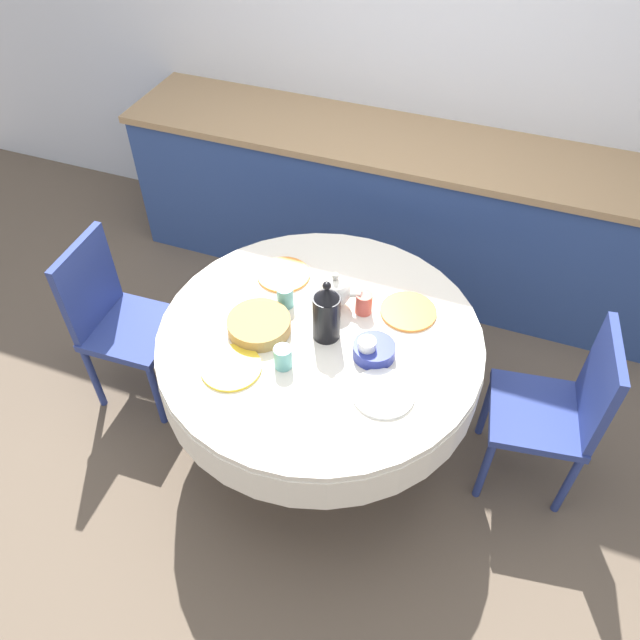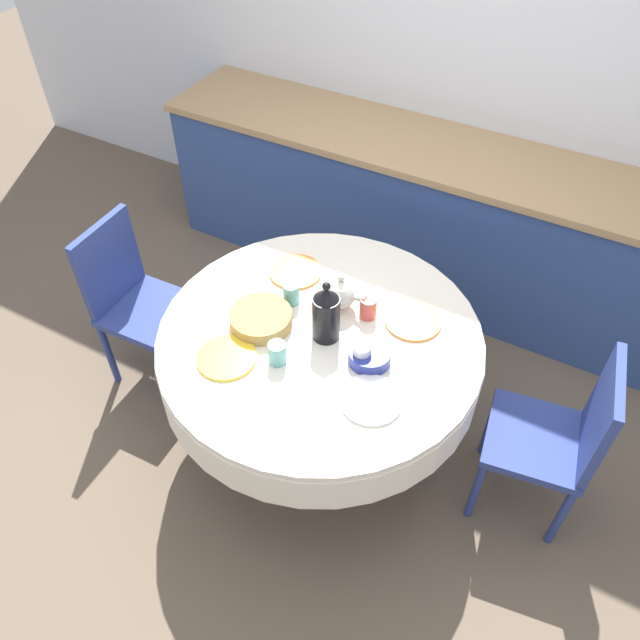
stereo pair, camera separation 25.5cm
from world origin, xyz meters
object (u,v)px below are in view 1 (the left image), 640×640
Objects in this scene: coffee_carafe at (326,314)px; teapot at (336,291)px; chair_left at (560,407)px; chair_right at (116,316)px.

teapot is (-0.03, 0.19, -0.05)m from coffee_carafe.
coffee_carafe is 0.19m from teapot.
coffee_carafe is 1.53× the size of teapot.
coffee_carafe is at bearing 90.37° from chair_left.
coffee_carafe is at bearing 89.81° from chair_right.
teapot is at bearing 100.00° from chair_right.
chair_right is 4.70× the size of teapot.
teapot reaches higher than chair_right.
chair_left is at bearing 8.76° from coffee_carafe.
teapot is (1.03, 0.23, 0.30)m from chair_right.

